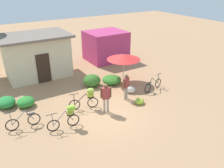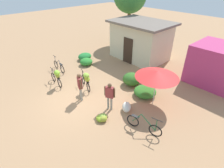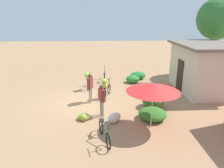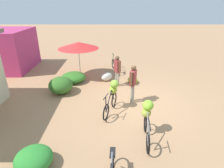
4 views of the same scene
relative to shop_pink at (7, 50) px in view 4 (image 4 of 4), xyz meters
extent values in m
plane|color=#AC7F59|center=(-4.47, -7.62, -1.23)|extent=(60.00, 60.00, 0.00)
cube|color=#B8346B|center=(0.00, 0.00, 0.00)|extent=(3.20, 2.80, 2.45)
ellipsoid|color=#2E8630|center=(-7.87, -4.57, -0.96)|extent=(0.96, 0.98, 0.53)
ellipsoid|color=#346824|center=(-3.52, -4.17, -0.84)|extent=(1.14, 1.12, 0.78)
ellipsoid|color=#347927|center=(-2.18, -4.50, -0.97)|extent=(1.28, 1.30, 0.52)
cylinder|color=beige|center=(-1.42, -4.75, -0.26)|extent=(0.04, 0.04, 1.92)
cone|color=red|center=(-1.42, -4.75, 0.60)|extent=(2.22, 2.22, 0.35)
torus|color=black|center=(-7.94, -6.62, -0.92)|extent=(0.62, 0.08, 0.62)
cylinder|color=slate|center=(-8.11, -6.61, -0.63)|extent=(0.38, 0.05, 0.60)
cube|color=black|center=(-8.04, -6.62, -0.58)|extent=(0.37, 0.16, 0.02)
torus|color=black|center=(-7.32, -7.62, -0.92)|extent=(0.61, 0.10, 0.61)
torus|color=black|center=(-6.35, -7.70, -0.92)|extent=(0.61, 0.10, 0.61)
cylinder|color=slate|center=(-6.52, -7.69, -0.62)|extent=(0.37, 0.07, 0.63)
cylinder|color=slate|center=(-7.01, -7.65, -0.62)|extent=(0.66, 0.09, 0.64)
cylinder|color=black|center=(-7.32, -7.62, -0.30)|extent=(0.50, 0.07, 0.03)
cylinder|color=slate|center=(-7.32, -7.62, -0.61)|extent=(0.04, 0.04, 0.62)
cube|color=black|center=(-6.45, -7.69, -0.59)|extent=(0.37, 0.17, 0.02)
ellipsoid|color=#969F37|center=(-6.48, -7.68, -0.44)|extent=(0.44, 0.39, 0.27)
ellipsoid|color=#8AC432|center=(-6.41, -7.73, -0.21)|extent=(0.50, 0.43, 0.30)
torus|color=black|center=(-5.71, -6.37, -0.92)|extent=(0.60, 0.23, 0.61)
torus|color=black|center=(-4.76, -6.67, -0.92)|extent=(0.60, 0.23, 0.61)
cylinder|color=black|center=(-4.93, -6.62, -0.62)|extent=(0.37, 0.15, 0.62)
cylinder|color=black|center=(-5.40, -6.47, -0.62)|extent=(0.65, 0.24, 0.63)
cylinder|color=black|center=(-5.71, -6.37, -0.28)|extent=(0.49, 0.18, 0.03)
cylinder|color=black|center=(-5.71, -6.37, -0.60)|extent=(0.04, 0.04, 0.64)
cube|color=black|center=(-4.85, -6.64, -0.58)|extent=(0.39, 0.24, 0.02)
ellipsoid|color=#98B332|center=(-4.86, -6.64, -0.42)|extent=(0.43, 0.37, 0.30)
ellipsoid|color=#86B137|center=(-4.87, -6.68, -0.17)|extent=(0.44, 0.37, 0.32)
torus|color=black|center=(0.03, -6.64, -0.92)|extent=(0.61, 0.19, 0.61)
torus|color=black|center=(-1.03, -6.89, -0.92)|extent=(0.61, 0.19, 0.61)
cylinder|color=#19592D|center=(-0.85, -6.85, -0.63)|extent=(0.41, 0.13, 0.60)
cylinder|color=#19592D|center=(-0.31, -6.72, -0.63)|extent=(0.72, 0.20, 0.61)
cylinder|color=black|center=(0.03, -6.64, -0.28)|extent=(0.49, 0.14, 0.03)
cylinder|color=#19592D|center=(0.03, -6.64, -0.60)|extent=(0.04, 0.04, 0.64)
cube|color=black|center=(-0.93, -6.86, -0.58)|extent=(0.38, 0.22, 0.02)
ellipsoid|color=#979F30|center=(-2.19, -7.70, -1.08)|extent=(0.45, 0.48, 0.29)
ellipsoid|color=#8DB129|center=(-2.34, -7.77, -1.10)|extent=(0.56, 0.53, 0.26)
ellipsoid|color=#81A842|center=(-2.34, -7.70, -1.10)|extent=(0.65, 0.63, 0.25)
ellipsoid|color=#93B23E|center=(-2.30, -7.63, -1.07)|extent=(0.43, 0.48, 0.32)
ellipsoid|color=silver|center=(-1.98, -6.29, -1.01)|extent=(0.80, 0.81, 0.44)
cylinder|color=gray|center=(-2.74, -6.88, -0.85)|extent=(0.11, 0.11, 0.76)
cylinder|color=gray|center=(-2.58, -6.80, -0.85)|extent=(0.11, 0.11, 0.76)
cube|color=maroon|center=(-2.66, -6.84, -0.17)|extent=(0.45, 0.35, 0.60)
cylinder|color=brown|center=(-2.89, -6.95, -0.13)|extent=(0.08, 0.08, 0.54)
cylinder|color=brown|center=(-2.44, -6.73, -0.13)|extent=(0.08, 0.08, 0.54)
sphere|color=brown|center=(-2.66, -6.84, 0.24)|extent=(0.21, 0.21, 0.21)
cylinder|color=gray|center=(-4.46, -7.42, -0.82)|extent=(0.11, 0.11, 0.80)
cylinder|color=gray|center=(-4.29, -7.49, -0.82)|extent=(0.11, 0.11, 0.80)
cube|color=maroon|center=(-4.37, -7.46, -0.10)|extent=(0.45, 0.33, 0.64)
cylinder|color=brown|center=(-4.61, -7.37, -0.07)|extent=(0.08, 0.08, 0.57)
cylinder|color=brown|center=(-4.14, -7.55, -0.07)|extent=(0.08, 0.08, 0.57)
sphere|color=brown|center=(-4.37, -7.46, 0.32)|extent=(0.22, 0.22, 0.22)
camera|label=1|loc=(-9.64, -16.53, 5.32)|focal=36.65mm
camera|label=2|loc=(2.67, -11.66, 4.79)|focal=28.16mm
camera|label=3|loc=(6.63, -6.86, 3.37)|focal=34.04mm
camera|label=4|loc=(-11.47, -6.61, 2.76)|focal=29.83mm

